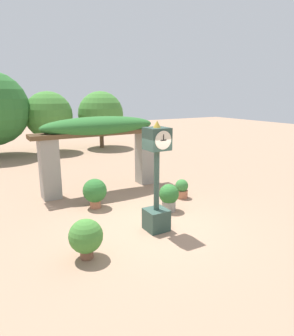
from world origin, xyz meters
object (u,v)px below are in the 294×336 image
(potted_plant_near_left, at_px, (169,196))
(potted_plant_near_right, at_px, (95,192))
(pedestal_clock, at_px, (157,180))
(potted_plant_far_left, at_px, (182,189))
(potted_plant_far_right, at_px, (86,237))

(potted_plant_near_left, xyz_separation_m, potted_plant_near_right, (-1.92, 1.41, 0.07))
(potted_plant_near_right, bearing_deg, pedestal_clock, -70.20)
(potted_plant_near_right, xyz_separation_m, potted_plant_far_left, (2.99, -0.63, -0.21))
(potted_plant_far_left, relative_size, potted_plant_far_right, 0.73)
(potted_plant_near_right, bearing_deg, potted_plant_near_left, -36.32)
(potted_plant_near_left, bearing_deg, potted_plant_far_left, 36.00)
(pedestal_clock, xyz_separation_m, potted_plant_far_right, (-2.12, -0.46, -0.88))
(potted_plant_near_right, relative_size, potted_plant_far_left, 1.42)
(potted_plant_near_left, bearing_deg, pedestal_clock, -137.76)
(potted_plant_far_right, bearing_deg, pedestal_clock, 12.16)
(potted_plant_near_left, xyz_separation_m, potted_plant_far_left, (1.07, 0.78, -0.14))
(pedestal_clock, distance_m, potted_plant_far_right, 2.34)
(potted_plant_far_right, bearing_deg, potted_plant_near_left, 24.08)
(potted_plant_near_right, xyz_separation_m, potted_plant_far_right, (-1.26, -2.83, -0.03))
(potted_plant_near_right, bearing_deg, potted_plant_far_left, -11.87)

